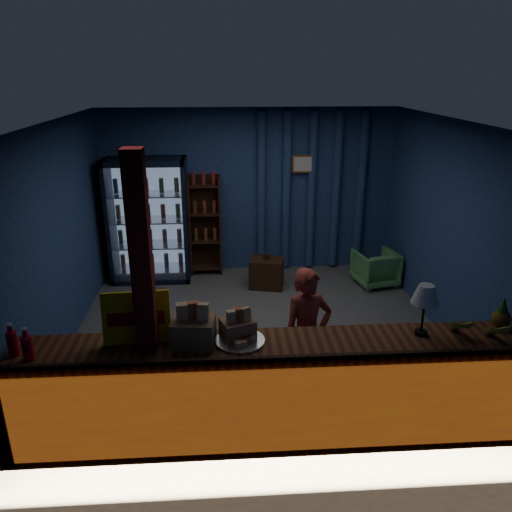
{
  "coord_description": "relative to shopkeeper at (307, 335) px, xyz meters",
  "views": [
    {
      "loc": [
        -0.39,
        -5.58,
        3.13
      ],
      "look_at": [
        -0.04,
        -0.2,
        1.11
      ],
      "focal_mm": 35.0,
      "sensor_mm": 36.0,
      "label": 1
    }
  ],
  "objects": [
    {
      "name": "ground",
      "position": [
        -0.39,
        1.32,
        -0.69
      ],
      "size": [
        4.6,
        4.6,
        0.0
      ],
      "primitive_type": "plane",
      "color": "#515154",
      "rests_on": "ground"
    },
    {
      "name": "snack_box_centre",
      "position": [
        -0.69,
        -0.47,
        0.36
      ],
      "size": [
        0.33,
        0.3,
        0.29
      ],
      "color": "#8D6344",
      "rests_on": "counter"
    },
    {
      "name": "side_table",
      "position": [
        -0.16,
        2.71,
        -0.46
      ],
      "size": [
        0.56,
        0.46,
        0.54
      ],
      "color": "#341F10",
      "rests_on": "ground"
    },
    {
      "name": "table_lamp",
      "position": [
        0.91,
        -0.51,
        0.63
      ],
      "size": [
        0.24,
        0.24,
        0.47
      ],
      "color": "black",
      "rests_on": "counter"
    },
    {
      "name": "pastry_tray",
      "position": [
        -0.67,
        -0.53,
        0.29
      ],
      "size": [
        0.43,
        0.43,
        0.07
      ],
      "color": "silver",
      "rests_on": "counter"
    },
    {
      "name": "green_chair",
      "position": [
        1.51,
        2.7,
        -0.42
      ],
      "size": [
        0.69,
        0.7,
        0.54
      ],
      "primitive_type": "imported",
      "rotation": [
        0.0,
        0.0,
        3.35
      ],
      "color": "#54A858",
      "rests_on": "ground"
    },
    {
      "name": "shopkeeper",
      "position": [
        0.0,
        0.0,
        0.0
      ],
      "size": [
        0.57,
        0.45,
        1.38
      ],
      "primitive_type": "imported",
      "rotation": [
        0.0,
        0.0,
        0.27
      ],
      "color": "#9C362A",
      "rests_on": "ground"
    },
    {
      "name": "framed_picture",
      "position": [
        0.46,
        3.42,
        1.06
      ],
      "size": [
        0.36,
        0.04,
        0.28
      ],
      "color": "gold",
      "rests_on": "room_walls"
    },
    {
      "name": "snack_box_left",
      "position": [
        -1.06,
        -0.53,
        0.4
      ],
      "size": [
        0.38,
        0.33,
        0.38
      ],
      "color": "#8D6344",
      "rests_on": "counter"
    },
    {
      "name": "counter",
      "position": [
        -0.39,
        -0.58,
        -0.21
      ],
      "size": [
        4.4,
        0.57,
        0.99
      ],
      "color": "brown",
      "rests_on": "ground"
    },
    {
      "name": "pineapple",
      "position": [
        1.66,
        -0.44,
        0.38
      ],
      "size": [
        0.17,
        0.17,
        0.29
      ],
      "color": "brown",
      "rests_on": "counter"
    },
    {
      "name": "banana_bunches",
      "position": [
        1.36,
        -0.57,
        0.35
      ],
      "size": [
        0.51,
        0.3,
        0.17
      ],
      "color": "gold",
      "rests_on": "counter"
    },
    {
      "name": "room_walls",
      "position": [
        -0.39,
        1.32,
        0.88
      ],
      "size": [
        4.6,
        4.6,
        4.6
      ],
      "color": "navy",
      "rests_on": "ground"
    },
    {
      "name": "curtain_folds",
      "position": [
        0.61,
        3.46,
        0.61
      ],
      "size": [
        1.74,
        0.14,
        2.5
      ],
      "color": "navy",
      "rests_on": "room_walls"
    },
    {
      "name": "bottle_shelf",
      "position": [
        -1.09,
        3.38,
        0.11
      ],
      "size": [
        0.5,
        0.28,
        1.6
      ],
      "color": "#341F10",
      "rests_on": "ground"
    },
    {
      "name": "yellow_sign",
      "position": [
        -1.54,
        -0.46,
        0.49
      ],
      "size": [
        0.57,
        0.15,
        0.45
      ],
      "color": "yellow",
      "rests_on": "counter"
    },
    {
      "name": "support_post",
      "position": [
        -1.44,
        -0.58,
        0.61
      ],
      "size": [
        0.16,
        0.16,
        2.6
      ],
      "primitive_type": "cube",
      "color": "maroon",
      "rests_on": "ground"
    },
    {
      "name": "soda_bottles",
      "position": [
        -2.44,
        -0.66,
        0.38
      ],
      "size": [
        0.23,
        0.17,
        0.28
      ],
      "color": "#B70C19",
      "rests_on": "counter"
    },
    {
      "name": "beverage_cooler",
      "position": [
        -1.94,
        3.24,
        0.25
      ],
      "size": [
        1.2,
        0.62,
        1.9
      ],
      "color": "black",
      "rests_on": "ground"
    }
  ]
}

